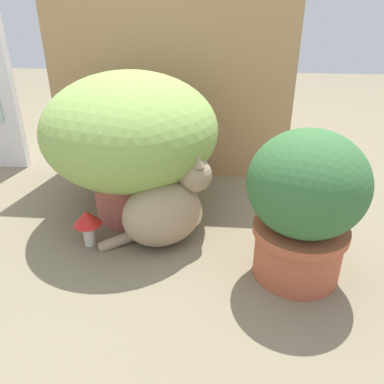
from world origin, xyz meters
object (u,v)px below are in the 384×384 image
object	(u,v)px
grass_planter	(131,137)
mushroom_ornament_red	(87,221)
leafy_planter	(305,203)
cat	(167,209)

from	to	relation	value
grass_planter	mushroom_ornament_red	xyz separation A→B (m)	(-0.11, -0.22, -0.21)
grass_planter	leafy_planter	world-z (taller)	grass_planter
grass_planter	leafy_planter	xyz separation A→B (m)	(0.54, -0.31, -0.06)
mushroom_ornament_red	grass_planter	bearing A→B (deg)	64.36
leafy_planter	cat	xyz separation A→B (m)	(-0.39, 0.13, -0.11)
grass_planter	cat	size ratio (longest dim) A/B	1.55
cat	mushroom_ornament_red	bearing A→B (deg)	-171.15
grass_planter	cat	distance (m)	0.29
leafy_planter	cat	distance (m)	0.43
grass_planter	mushroom_ornament_red	size ratio (longest dim) A/B	4.75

